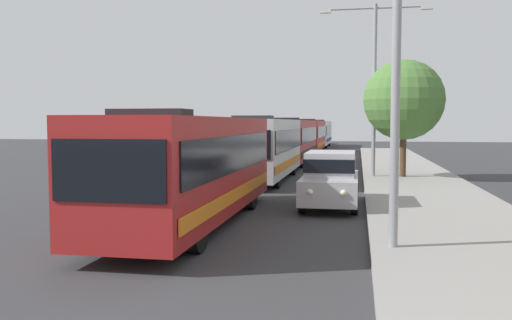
{
  "coord_description": "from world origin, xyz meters",
  "views": [
    {
      "loc": [
        3.3,
        -4.22,
        2.91
      ],
      "look_at": [
        -0.43,
        15.59,
        1.5
      ],
      "focal_mm": 37.92,
      "sensor_mm": 36.0,
      "label": 1
    }
  ],
  "objects_px": {
    "bus_middle": "(292,139)",
    "white_suv": "(331,177)",
    "bus_lead": "(193,165)",
    "bus_fourth_in_line": "(308,135)",
    "bus_second_in_line": "(265,147)",
    "streetlamp_mid": "(375,73)",
    "box_truck_oncoming": "(297,131)",
    "bus_rear": "(318,133)",
    "roadside_tree": "(404,100)",
    "streetlamp_near": "(397,16)"
  },
  "relations": [
    {
      "from": "bus_second_in_line",
      "to": "streetlamp_near",
      "type": "xyz_separation_m",
      "value": [
        5.4,
        -14.51,
        3.52
      ]
    },
    {
      "from": "bus_middle",
      "to": "roadside_tree",
      "type": "height_order",
      "value": "roadside_tree"
    },
    {
      "from": "bus_middle",
      "to": "box_truck_oncoming",
      "type": "bearing_deg",
      "value": 95.72
    },
    {
      "from": "box_truck_oncoming",
      "to": "streetlamp_near",
      "type": "xyz_separation_m",
      "value": [
        8.7,
        -58.97,
        3.5
      ]
    },
    {
      "from": "bus_second_in_line",
      "to": "streetlamp_mid",
      "type": "distance_m",
      "value": 6.77
    },
    {
      "from": "bus_rear",
      "to": "roadside_tree",
      "type": "xyz_separation_m",
      "value": [
        6.87,
        -36.07,
        2.34
      ]
    },
    {
      "from": "bus_rear",
      "to": "box_truck_oncoming",
      "type": "relative_size",
      "value": 1.44
    },
    {
      "from": "bus_middle",
      "to": "bus_second_in_line",
      "type": "bearing_deg",
      "value": -90.0
    },
    {
      "from": "bus_fourth_in_line",
      "to": "white_suv",
      "type": "bearing_deg",
      "value": -83.55
    },
    {
      "from": "bus_second_in_line",
      "to": "roadside_tree",
      "type": "xyz_separation_m",
      "value": [
        6.87,
        1.56,
        2.34
      ]
    },
    {
      "from": "bus_rear",
      "to": "roadside_tree",
      "type": "relative_size",
      "value": 1.97
    },
    {
      "from": "white_suv",
      "to": "streetlamp_mid",
      "type": "relative_size",
      "value": 0.53
    },
    {
      "from": "bus_middle",
      "to": "streetlamp_mid",
      "type": "xyz_separation_m",
      "value": [
        5.4,
        -9.87,
        3.74
      ]
    },
    {
      "from": "bus_lead",
      "to": "bus_fourth_in_line",
      "type": "bearing_deg",
      "value": 90.0
    },
    {
      "from": "bus_lead",
      "to": "bus_second_in_line",
      "type": "height_order",
      "value": "same"
    },
    {
      "from": "white_suv",
      "to": "roadside_tree",
      "type": "height_order",
      "value": "roadside_tree"
    },
    {
      "from": "bus_second_in_line",
      "to": "bus_fourth_in_line",
      "type": "relative_size",
      "value": 0.87
    },
    {
      "from": "bus_second_in_line",
      "to": "streetlamp_mid",
      "type": "relative_size",
      "value": 1.2
    },
    {
      "from": "bus_second_in_line",
      "to": "bus_rear",
      "type": "relative_size",
      "value": 0.9
    },
    {
      "from": "bus_middle",
      "to": "bus_rear",
      "type": "bearing_deg",
      "value": 90.0
    },
    {
      "from": "bus_fourth_in_line",
      "to": "streetlamp_mid",
      "type": "bearing_deg",
      "value": -76.76
    },
    {
      "from": "white_suv",
      "to": "bus_fourth_in_line",
      "type": "bearing_deg",
      "value": 96.45
    },
    {
      "from": "bus_fourth_in_line",
      "to": "streetlamp_mid",
      "type": "height_order",
      "value": "streetlamp_mid"
    },
    {
      "from": "bus_middle",
      "to": "white_suv",
      "type": "distance_m",
      "value": 19.99
    },
    {
      "from": "bus_second_in_line",
      "to": "bus_middle",
      "type": "xyz_separation_m",
      "value": [
        0.0,
        11.52,
        0.0
      ]
    },
    {
      "from": "streetlamp_near",
      "to": "roadside_tree",
      "type": "relative_size",
      "value": 1.41
    },
    {
      "from": "bus_middle",
      "to": "bus_rear",
      "type": "distance_m",
      "value": 26.11
    },
    {
      "from": "box_truck_oncoming",
      "to": "streetlamp_mid",
      "type": "height_order",
      "value": "streetlamp_mid"
    },
    {
      "from": "bus_lead",
      "to": "box_truck_oncoming",
      "type": "xyz_separation_m",
      "value": [
        -3.3,
        56.5,
        0.02
      ]
    },
    {
      "from": "bus_middle",
      "to": "streetlamp_near",
      "type": "height_order",
      "value": "streetlamp_near"
    },
    {
      "from": "bus_lead",
      "to": "white_suv",
      "type": "distance_m",
      "value": 5.43
    },
    {
      "from": "bus_middle",
      "to": "bus_fourth_in_line",
      "type": "xyz_separation_m",
      "value": [
        -0.0,
        13.07,
        -0.0
      ]
    },
    {
      "from": "white_suv",
      "to": "streetlamp_mid",
      "type": "distance_m",
      "value": 10.85
    },
    {
      "from": "bus_second_in_line",
      "to": "bus_lead",
      "type": "bearing_deg",
      "value": -90.0
    },
    {
      "from": "bus_second_in_line",
      "to": "streetlamp_near",
      "type": "height_order",
      "value": "streetlamp_near"
    },
    {
      "from": "bus_lead",
      "to": "roadside_tree",
      "type": "xyz_separation_m",
      "value": [
        6.87,
        13.6,
        2.34
      ]
    },
    {
      "from": "box_truck_oncoming",
      "to": "roadside_tree",
      "type": "xyz_separation_m",
      "value": [
        10.17,
        -42.9,
        2.32
      ]
    },
    {
      "from": "streetlamp_near",
      "to": "bus_fourth_in_line",
      "type": "bearing_deg",
      "value": 97.86
    },
    {
      "from": "bus_lead",
      "to": "streetlamp_near",
      "type": "relative_size",
      "value": 1.28
    },
    {
      "from": "bus_lead",
      "to": "bus_middle",
      "type": "xyz_separation_m",
      "value": [
        0.0,
        23.55,
        0.0
      ]
    },
    {
      "from": "bus_middle",
      "to": "roadside_tree",
      "type": "xyz_separation_m",
      "value": [
        6.87,
        -9.96,
        2.34
      ]
    },
    {
      "from": "bus_rear",
      "to": "streetlamp_near",
      "type": "relative_size",
      "value": 1.4
    },
    {
      "from": "bus_middle",
      "to": "streetlamp_mid",
      "type": "distance_m",
      "value": 11.85
    },
    {
      "from": "bus_lead",
      "to": "bus_rear",
      "type": "distance_m",
      "value": 49.66
    },
    {
      "from": "streetlamp_near",
      "to": "roadside_tree",
      "type": "height_order",
      "value": "streetlamp_near"
    },
    {
      "from": "streetlamp_mid",
      "to": "roadside_tree",
      "type": "height_order",
      "value": "streetlamp_mid"
    },
    {
      "from": "bus_lead",
      "to": "streetlamp_mid",
      "type": "height_order",
      "value": "streetlamp_mid"
    },
    {
      "from": "bus_lead",
      "to": "roadside_tree",
      "type": "relative_size",
      "value": 1.79
    },
    {
      "from": "bus_second_in_line",
      "to": "box_truck_oncoming",
      "type": "height_order",
      "value": "bus_second_in_line"
    },
    {
      "from": "bus_second_in_line",
      "to": "box_truck_oncoming",
      "type": "relative_size",
      "value": 1.29
    }
  ]
}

